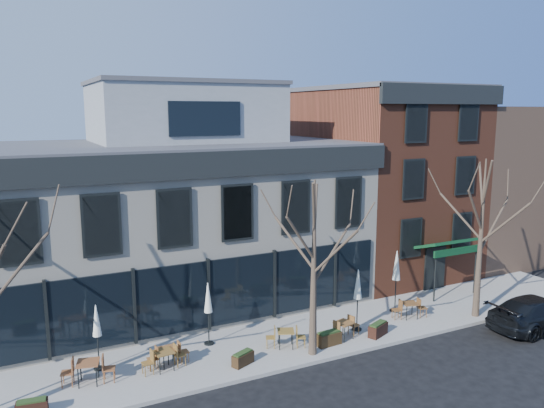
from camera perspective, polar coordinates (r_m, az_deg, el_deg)
name	(u,v)px	position (r m, az deg, el deg)	size (l,w,h in m)	color
ground	(209,335)	(24.27, -6.81, -13.79)	(120.00, 120.00, 0.00)	black
sidewalk_front	(297,338)	(23.67, 2.68, -14.17)	(33.50, 4.70, 0.15)	gray
corner_building	(175,211)	(27.55, -10.43, -0.71)	(18.39, 10.39, 11.10)	silver
red_brick_building	(380,179)	(33.23, 11.52, 2.66)	(8.20, 11.78, 11.18)	brown
bg_building	(483,178)	(40.86, 21.75, 2.59)	(12.00, 12.00, 10.00)	#8C664C
tree_mid	(314,266)	(20.83, 4.55, -6.68)	(3.50, 3.55, 7.04)	#382B21
tree_right	(481,236)	(26.43, 21.57, -3.27)	(3.72, 3.77, 7.48)	#382B21
parked_sedan	(538,313)	(27.28, 26.71, -10.41)	(2.10, 5.16, 1.50)	black
cafe_set_0	(88,370)	(20.81, -19.16, -16.51)	(1.95, 0.93, 1.00)	brown
cafe_set_1	(164,358)	(21.08, -11.54, -15.95)	(1.74, 0.75, 0.90)	brown
cafe_set_2	(168,355)	(21.36, -11.10, -15.61)	(1.66, 0.69, 0.87)	brown
cafe_set_3	(286,337)	(22.45, 1.49, -14.08)	(1.70, 1.06, 0.88)	brown
cafe_set_4	(344,328)	(23.38, 7.74, -13.11)	(1.79, 0.88, 0.92)	brown
cafe_set_5	(409,308)	(26.16, 14.57, -10.81)	(1.76, 0.85, 0.90)	brown
umbrella_0	(97,324)	(21.20, -18.34, -12.17)	(0.41, 0.41, 2.54)	black
umbrella_2	(208,301)	(22.34, -6.89, -10.32)	(0.43, 0.43, 2.67)	black
umbrella_3	(358,288)	(23.82, 9.22, -8.87)	(0.44, 0.44, 2.78)	black
umbrella_4	(396,269)	(26.29, 13.24, -6.80)	(0.48, 0.48, 3.03)	black
planter_0	(32,408)	(19.68, -24.41, -19.32)	(1.00, 0.50, 0.53)	black
planter_1	(243,358)	(21.18, -3.15, -16.23)	(0.99, 0.71, 0.51)	#312010
planter_2	(329,338)	(22.83, 6.14, -14.15)	(1.09, 0.50, 0.59)	#312210
planter_3	(378,329)	(24.01, 11.33, -13.06)	(1.12, 0.79, 0.58)	black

